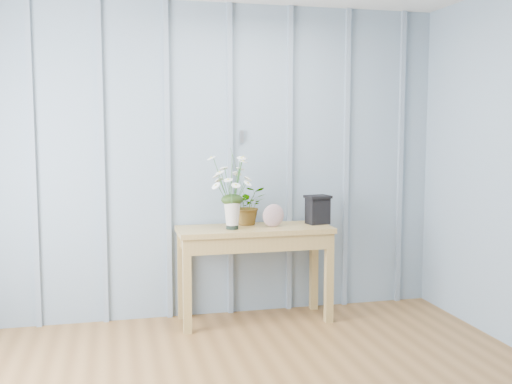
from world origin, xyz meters
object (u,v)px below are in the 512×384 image
object	(u,v)px
felt_disc_vessel	(273,216)
carved_box	(318,209)
sideboard	(255,241)
daisy_vase	(232,181)

from	to	relation	value
felt_disc_vessel	carved_box	world-z (taller)	carved_box
sideboard	carved_box	world-z (taller)	carved_box
sideboard	daisy_vase	xyz separation A→B (m)	(-0.19, -0.06, 0.48)
felt_disc_vessel	carved_box	size ratio (longest dim) A/B	0.78
felt_disc_vessel	daisy_vase	bearing A→B (deg)	176.13
sideboard	daisy_vase	world-z (taller)	daisy_vase
sideboard	felt_disc_vessel	size ratio (longest dim) A/B	6.67
sideboard	carved_box	size ratio (longest dim) A/B	5.20
sideboard	carved_box	distance (m)	0.58
daisy_vase	felt_disc_vessel	size ratio (longest dim) A/B	3.26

